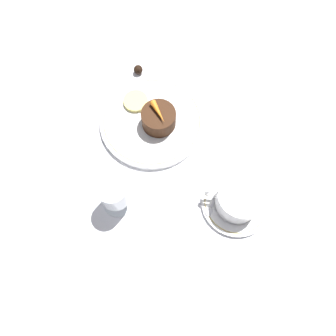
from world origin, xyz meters
TOP-DOWN VIEW (x-y plane):
  - ground_plane at (0.00, 0.00)m, footprint 3.00×3.00m
  - dinner_plate at (0.04, -0.02)m, footprint 0.26×0.26m
  - saucer at (-0.19, 0.15)m, footprint 0.15×0.15m
  - coffee_cup at (-0.19, 0.15)m, footprint 0.12×0.10m
  - spoon at (-0.14, 0.14)m, footprint 0.04×0.12m
  - wine_glass at (0.07, 0.19)m, footprint 0.07×0.07m
  - fork at (-0.15, 0.02)m, footprint 0.05×0.18m
  - dessert_cake at (0.02, -0.02)m, footprint 0.08×0.08m
  - carrot_garnish at (0.02, -0.02)m, footprint 0.05×0.06m
  - pineapple_slice at (0.09, -0.06)m, footprint 0.06×0.06m
  - chocolate_truffle at (0.10, -0.16)m, footprint 0.02×0.02m

SIDE VIEW (x-z plane):
  - ground_plane at x=0.00m, z-range 0.00..0.00m
  - fork at x=-0.15m, z-range 0.00..0.01m
  - saucer at x=-0.19m, z-range 0.00..0.01m
  - dinner_plate at x=0.04m, z-range 0.00..0.02m
  - chocolate_truffle at x=0.10m, z-range 0.00..0.02m
  - spoon at x=-0.14m, z-range 0.01..0.01m
  - pineapple_slice at x=0.09m, z-range 0.01..0.02m
  - dessert_cake at x=0.02m, z-range 0.01..0.06m
  - coffee_cup at x=-0.19m, z-range 0.01..0.07m
  - wine_glass at x=0.07m, z-range 0.01..0.11m
  - carrot_garnish at x=0.02m, z-range 0.06..0.07m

